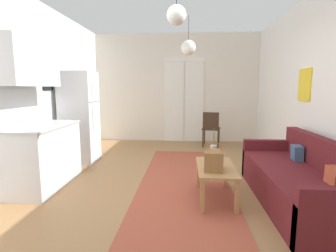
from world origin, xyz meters
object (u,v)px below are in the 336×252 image
bamboo_vase (213,154)px  handbag (214,160)px  couch (301,183)px  pendant_lamp_near (176,15)px  pendant_lamp_far (188,48)px  coffee_table (216,171)px  refrigerator (80,117)px  accent_chair (211,127)px

bamboo_vase → handbag: bearing=-94.4°
couch → pendant_lamp_near: 2.49m
bamboo_vase → pendant_lamp_far: (-0.33, 2.03, 1.67)m
bamboo_vase → pendant_lamp_near: size_ratio=0.62×
pendant_lamp_near → coffee_table: bearing=34.8°
couch → refrigerator: (-3.47, 1.65, 0.60)m
coffee_table → pendant_lamp_far: bearing=99.3°
accent_chair → couch: bearing=115.3°
couch → bamboo_vase: 1.12m
handbag → refrigerator: 2.96m
coffee_table → couch: bearing=-3.9°
handbag → pendant_lamp_far: size_ratio=0.46×
couch → handbag: size_ratio=6.12×
coffee_table → handbag: size_ratio=2.58×
coffee_table → pendant_lamp_far: size_ratio=1.18×
couch → accent_chair: bearing=104.8°
bamboo_vase → handbag: size_ratio=1.35×
refrigerator → pendant_lamp_far: (2.07, 0.57, 1.36)m
coffee_table → pendant_lamp_far: (-0.35, 2.14, 1.86)m
handbag → pendant_lamp_near: (-0.46, -0.19, 1.64)m
pendant_lamp_far → couch: bearing=-57.8°
couch → coffee_table: couch is taller
handbag → refrigerator: size_ratio=0.20×
refrigerator → couch: bearing=-25.4°
pendant_lamp_near → pendant_lamp_far: bearing=86.6°
bamboo_vase → refrigerator: (-2.40, 1.46, 0.30)m
handbag → accent_chair: size_ratio=0.41×
handbag → refrigerator: bearing=143.9°
pendant_lamp_near → refrigerator: bearing=135.0°
pendant_lamp_near → pendant_lamp_far: 2.50m
bamboo_vase → refrigerator: size_ratio=0.27×
handbag → accent_chair: bearing=85.2°
couch → bamboo_vase: size_ratio=4.55×
refrigerator → accent_chair: bearing=28.7°
refrigerator → accent_chair: (2.65, 1.45, -0.38)m
couch → refrigerator: 3.89m
bamboo_vase → pendant_lamp_far: size_ratio=0.62×
handbag → coffee_table: bearing=73.7°
bamboo_vase → accent_chair: (0.25, 2.92, -0.07)m
couch → handbag: bearing=-175.4°
coffee_table → handbag: 0.25m
bamboo_vase → pendant_lamp_near: pendant_lamp_near is taller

